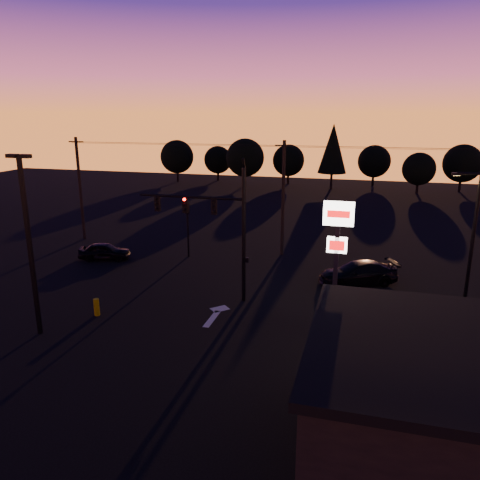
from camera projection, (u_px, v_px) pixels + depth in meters
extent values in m
plane|color=black|center=(197.00, 325.00, 25.00)|extent=(120.00, 120.00, 0.00)
cube|color=beige|center=(212.00, 319.00, 25.80)|extent=(0.35, 2.20, 0.01)
cube|color=beige|center=(220.00, 309.00, 27.10)|extent=(1.20, 1.20, 0.01)
cylinder|color=black|center=(244.00, 237.00, 27.28)|extent=(0.24, 0.24, 8.00)
cylinder|color=black|center=(244.00, 164.00, 26.18)|extent=(0.14, 0.52, 0.76)
cylinder|color=black|center=(191.00, 197.00, 27.53)|extent=(6.50, 0.16, 0.16)
cube|color=black|center=(214.00, 207.00, 27.30)|extent=(0.32, 0.22, 0.95)
sphere|color=black|center=(213.00, 201.00, 27.08)|extent=(0.18, 0.18, 0.18)
sphere|color=black|center=(213.00, 206.00, 27.16)|extent=(0.18, 0.18, 0.18)
sphere|color=black|center=(213.00, 211.00, 27.24)|extent=(0.18, 0.18, 0.18)
cube|color=black|center=(185.00, 205.00, 27.76)|extent=(0.32, 0.22, 0.95)
sphere|color=#FF0705|center=(184.00, 200.00, 27.54)|extent=(0.18, 0.18, 0.18)
sphere|color=black|center=(184.00, 205.00, 27.62)|extent=(0.18, 0.18, 0.18)
sphere|color=black|center=(185.00, 210.00, 27.70)|extent=(0.18, 0.18, 0.18)
cube|color=black|center=(157.00, 203.00, 28.22)|extent=(0.32, 0.22, 0.95)
sphere|color=black|center=(156.00, 198.00, 28.00)|extent=(0.18, 0.18, 0.18)
sphere|color=black|center=(157.00, 203.00, 28.08)|extent=(0.18, 0.18, 0.18)
sphere|color=black|center=(157.00, 208.00, 28.16)|extent=(0.18, 0.18, 0.18)
cube|color=black|center=(247.00, 260.00, 27.61)|extent=(0.22, 0.18, 0.28)
cylinder|color=black|center=(188.00, 235.00, 36.50)|extent=(0.14, 0.14, 3.60)
cube|color=black|center=(187.00, 208.00, 35.95)|extent=(0.30, 0.20, 0.90)
sphere|color=#FF0705|center=(187.00, 204.00, 35.75)|extent=(0.18, 0.18, 0.18)
sphere|color=black|center=(187.00, 208.00, 35.82)|extent=(0.18, 0.18, 0.18)
sphere|color=black|center=(187.00, 211.00, 35.90)|extent=(0.18, 0.18, 0.18)
cube|color=black|center=(30.00, 250.00, 22.94)|extent=(0.18, 0.18, 9.00)
cube|color=black|center=(12.00, 156.00, 21.83)|extent=(0.55, 0.30, 0.18)
cube|color=black|center=(25.00, 156.00, 21.65)|extent=(0.55, 0.30, 0.18)
cube|color=black|center=(335.00, 271.00, 23.76)|extent=(0.22, 0.22, 6.40)
cube|color=white|center=(339.00, 214.00, 22.97)|extent=(1.50, 0.25, 1.20)
cube|color=red|center=(339.00, 214.00, 22.84)|extent=(1.10, 0.02, 0.35)
cube|color=white|center=(337.00, 245.00, 23.39)|extent=(1.00, 0.22, 0.80)
cube|color=red|center=(337.00, 246.00, 23.27)|extent=(0.75, 0.02, 0.50)
cylinder|color=black|center=(472.00, 245.00, 25.49)|extent=(0.20, 0.20, 8.00)
cylinder|color=black|center=(469.00, 174.00, 24.61)|extent=(1.20, 0.14, 0.14)
cube|color=black|center=(457.00, 174.00, 24.78)|extent=(0.50, 0.22, 0.14)
plane|color=#FFB759|center=(457.00, 176.00, 24.80)|extent=(0.35, 0.35, 0.00)
cylinder|color=black|center=(80.00, 189.00, 40.92)|extent=(0.26, 0.26, 9.00)
cube|color=black|center=(76.00, 142.00, 39.84)|extent=(1.40, 0.10, 0.10)
cylinder|color=black|center=(283.00, 199.00, 36.33)|extent=(0.26, 0.26, 9.00)
cube|color=black|center=(284.00, 146.00, 35.25)|extent=(1.40, 0.10, 0.10)
cylinder|color=black|center=(171.00, 145.00, 37.00)|extent=(18.00, 0.02, 0.02)
cylinder|color=black|center=(174.00, 143.00, 37.55)|extent=(18.00, 0.02, 0.02)
cylinder|color=black|center=(177.00, 144.00, 38.12)|extent=(18.00, 0.02, 0.02)
cylinder|color=black|center=(411.00, 149.00, 32.40)|extent=(18.00, 0.02, 0.02)
cylinder|color=black|center=(410.00, 148.00, 32.95)|extent=(18.00, 0.02, 0.02)
cylinder|color=black|center=(410.00, 148.00, 33.52)|extent=(18.00, 0.02, 0.02)
cube|color=black|center=(374.00, 356.00, 19.09)|extent=(2.20, 0.05, 1.60)
cube|color=black|center=(453.00, 366.00, 18.33)|extent=(2.20, 0.05, 1.60)
cylinder|color=#A59B03|center=(97.00, 307.00, 26.15)|extent=(0.32, 0.32, 0.97)
cylinder|color=black|center=(178.00, 177.00, 76.92)|extent=(0.36, 0.36, 1.62)
sphere|color=black|center=(177.00, 157.00, 76.06)|extent=(5.36, 5.36, 5.36)
cylinder|color=black|center=(218.00, 176.00, 78.21)|extent=(0.36, 0.36, 1.38)
sphere|color=black|center=(218.00, 160.00, 77.48)|extent=(4.54, 4.54, 4.54)
cylinder|color=black|center=(245.00, 181.00, 71.97)|extent=(0.36, 0.36, 1.75)
sphere|color=black|center=(245.00, 158.00, 71.05)|extent=(5.77, 5.78, 5.78)
cylinder|color=black|center=(288.00, 179.00, 74.20)|extent=(0.36, 0.36, 1.50)
sphere|color=black|center=(288.00, 160.00, 73.41)|extent=(4.95, 4.95, 4.95)
cylinder|color=black|center=(331.00, 181.00, 69.50)|extent=(0.36, 0.36, 2.38)
cone|color=black|center=(333.00, 148.00, 68.25)|extent=(4.18, 4.18, 7.12)
cylinder|color=black|center=(373.00, 181.00, 72.74)|extent=(0.36, 0.36, 1.50)
sphere|color=black|center=(374.00, 161.00, 71.94)|extent=(4.95, 4.95, 4.95)
cylinder|color=black|center=(417.00, 189.00, 65.64)|extent=(0.36, 0.36, 1.38)
sphere|color=black|center=(419.00, 169.00, 64.91)|extent=(4.54, 4.54, 4.54)
cylinder|color=black|center=(460.00, 186.00, 66.86)|extent=(0.36, 0.36, 1.62)
sphere|color=black|center=(462.00, 163.00, 66.01)|extent=(5.36, 5.36, 5.36)
imported|color=black|center=(105.00, 251.00, 36.10)|extent=(4.15, 2.50, 1.32)
imported|color=black|center=(358.00, 273.00, 30.91)|extent=(5.59, 4.05, 1.50)
imported|color=black|center=(418.00, 362.00, 19.90)|extent=(4.53, 5.96, 1.50)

